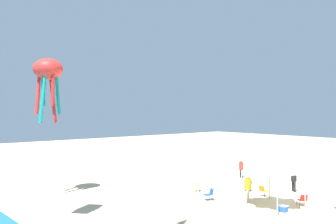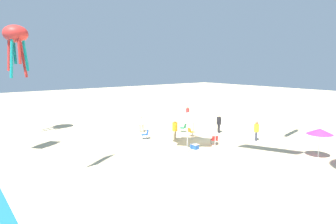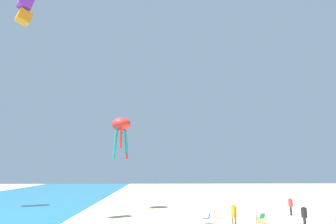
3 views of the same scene
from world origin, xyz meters
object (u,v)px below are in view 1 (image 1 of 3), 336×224
object	(u,v)px
person_kite_handler	(248,186)
person_watching_sky	(196,179)
folding_chair_right_of_tent	(263,190)
folding_chair_facing_ocean	(303,199)
canopy_tent	(273,169)
person_by_tent	(294,178)
person_beachcomber	(241,167)
cooler_box	(282,208)
folding_chair_near_cooler	(209,194)
folding_chair_left_of_tent	(249,185)
kite_octopus_red	(48,73)

from	to	relation	value
person_kite_handler	person_watching_sky	distance (m)	4.50
folding_chair_right_of_tent	folding_chair_facing_ocean	world-z (taller)	same
canopy_tent	person_by_tent	xyz separation A→B (m)	(1.57, -5.25, -1.44)
person_beachcomber	person_watching_sky	world-z (taller)	person_beachcomber
cooler_box	folding_chair_facing_ocean	bearing A→B (deg)	-95.97
person_kite_handler	person_beachcomber	xyz separation A→B (m)	(5.98, -6.95, -0.09)
folding_chair_right_of_tent	cooler_box	world-z (taller)	folding_chair_right_of_tent
folding_chair_near_cooler	person_by_tent	bearing A→B (deg)	91.79
canopy_tent	folding_chair_left_of_tent	world-z (taller)	canopy_tent
person_beachcomber	kite_octopus_red	size ratio (longest dim) A/B	0.37
cooler_box	person_kite_handler	xyz separation A→B (m)	(2.98, -0.46, 0.91)
folding_chair_right_of_tent	person_by_tent	bearing A→B (deg)	-94.31
folding_chair_left_of_tent	folding_chair_near_cooler	distance (m)	4.45
cooler_box	person_watching_sky	distance (m)	7.48
cooler_box	person_by_tent	distance (m)	6.29
person_kite_handler	person_beachcomber	size ratio (longest dim) A/B	1.09
person_kite_handler	folding_chair_facing_ocean	bearing A→B (deg)	-97.06
folding_chair_left_of_tent	kite_octopus_red	world-z (taller)	kite_octopus_red
person_by_tent	folding_chair_left_of_tent	bearing A→B (deg)	-99.72
canopy_tent	person_kite_handler	world-z (taller)	canopy_tent
canopy_tent	folding_chair_facing_ocean	distance (m)	2.86
person_beachcomber	person_watching_sky	size ratio (longest dim) A/B	1.03
cooler_box	kite_octopus_red	xyz separation A→B (m)	(13.02, 9.60, 8.85)
folding_chair_facing_ocean	canopy_tent	bearing A→B (deg)	2.94
cooler_box	folding_chair_left_of_tent	bearing A→B (deg)	-32.90
folding_chair_near_cooler	canopy_tent	bearing A→B (deg)	44.32
folding_chair_facing_ocean	person_by_tent	xyz separation A→B (m)	(2.75, -3.61, 0.59)
cooler_box	canopy_tent	bearing A→B (deg)	-24.92
folding_chair_right_of_tent	person_watching_sky	world-z (taller)	person_watching_sky
kite_octopus_red	canopy_tent	bearing A→B (deg)	34.02
folding_chair_near_cooler	person_beachcomber	xyz separation A→B (m)	(3.97, -8.69, 0.54)
folding_chair_left_of_tent	folding_chair_near_cooler	world-z (taller)	same
canopy_tent	kite_octopus_red	world-z (taller)	kite_octopus_red
folding_chair_facing_ocean	cooler_box	xyz separation A→B (m)	(0.22, 2.09, -0.27)
folding_chair_left_of_tent	person_kite_handler	world-z (taller)	person_kite_handler
cooler_box	person_watching_sky	size ratio (longest dim) A/B	0.39
folding_chair_facing_ocean	person_kite_handler	xyz separation A→B (m)	(3.20, 1.62, 0.64)
canopy_tent	folding_chair_near_cooler	world-z (taller)	canopy_tent
folding_chair_near_cooler	folding_chair_right_of_tent	bearing A→B (deg)	85.78
folding_chair_near_cooler	kite_octopus_red	world-z (taller)	kite_octopus_red
folding_chair_facing_ocean	person_kite_handler	world-z (taller)	person_kite_handler
canopy_tent	person_watching_sky	world-z (taller)	canopy_tent
folding_chair_right_of_tent	folding_chair_facing_ocean	distance (m)	3.42
person_watching_sky	person_beachcomber	bearing A→B (deg)	-126.41
person_by_tent	folding_chair_near_cooler	bearing A→B (deg)	-75.72
canopy_tent	person_watching_sky	xyz separation A→B (m)	(6.47, 0.58, -1.52)
folding_chair_left_of_tent	folding_chair_near_cooler	size ratio (longest dim) A/B	1.00
person_beachcomber	canopy_tent	bearing A→B (deg)	-12.09
folding_chair_near_cooler	folding_chair_facing_ocean	bearing A→B (deg)	54.04
folding_chair_left_of_tent	person_kite_handler	xyz separation A→B (m)	(-1.93, 2.72, 0.64)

